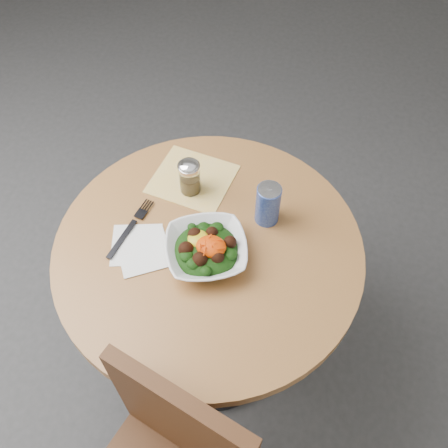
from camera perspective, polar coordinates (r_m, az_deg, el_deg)
ground at (r=2.11m, az=-1.28°, el=-13.83°), size 6.00×6.00×0.00m
table at (r=1.61m, az=-1.64°, el=-6.35°), size 0.90×0.90×0.75m
cloth_napkin at (r=1.60m, az=-3.63°, el=5.17°), size 0.28×0.26×0.00m
paper_napkins at (r=1.46m, az=-9.54°, el=-2.72°), size 0.21×0.20×0.00m
salad_bowl at (r=1.40m, az=-2.04°, el=-2.92°), size 0.29×0.29×0.09m
fork at (r=1.50m, az=-10.53°, el=-0.25°), size 0.08×0.23×0.00m
spice_shaker at (r=1.53m, az=-3.95°, el=5.40°), size 0.07×0.07×0.12m
beverage_can at (r=1.45m, az=5.04°, el=2.28°), size 0.07×0.07×0.14m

